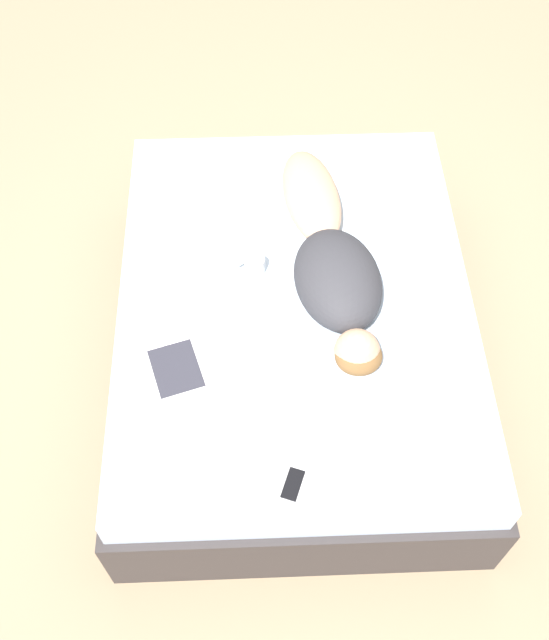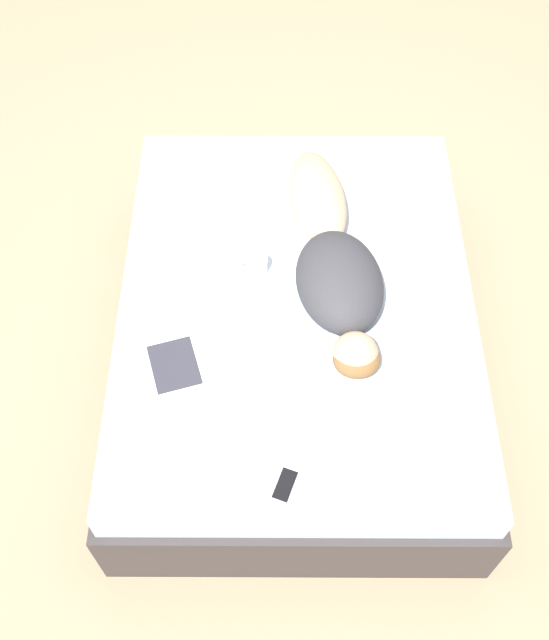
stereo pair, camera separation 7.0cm
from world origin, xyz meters
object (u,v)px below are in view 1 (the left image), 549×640
object	(u,v)px
person	(332,261)
coffee_mug	(254,265)
open_magazine	(208,359)
cell_phone	(293,485)

from	to	relation	value
person	coffee_mug	bearing A→B (deg)	-14.77
open_magazine	cell_phone	xyz separation A→B (m)	(-0.31, 0.54, 0.00)
open_magazine	person	bearing A→B (deg)	-159.06
coffee_mug	cell_phone	distance (m)	0.98
person	cell_phone	bearing A→B (deg)	69.33
open_magazine	cell_phone	distance (m)	0.62
person	coffee_mug	distance (m)	0.33
coffee_mug	cell_phone	size ratio (longest dim) A/B	0.76
person	open_magazine	distance (m)	0.66
person	open_magazine	size ratio (longest dim) A/B	2.03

